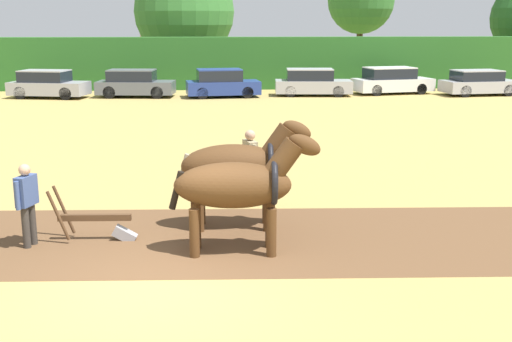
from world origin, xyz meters
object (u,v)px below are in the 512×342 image
(parked_car_far_left, at_px, (48,85))
(parked_car_center_right, at_px, (392,81))
(farmer_at_plow, at_px, (27,200))
(tree_center_left, at_px, (361,1))
(parked_car_right, at_px, (479,83))
(draft_horse_lead_right, at_px, (239,166))
(plow, at_px, (102,224))
(tree_left, at_px, (184,12))
(draft_horse_lead_left, at_px, (239,185))
(parked_car_left, at_px, (135,84))
(parked_car_center_left, at_px, (222,84))
(parked_car_center, at_px, (312,83))
(farmer_beside_team, at_px, (250,161))

(parked_car_far_left, bearing_deg, parked_car_center_right, 14.05)
(parked_car_center_right, bearing_deg, farmer_at_plow, -130.13)
(tree_center_left, distance_m, parked_car_right, 12.60)
(parked_car_center_right, bearing_deg, draft_horse_lead_right, -123.41)
(plow, bearing_deg, tree_left, 91.92)
(draft_horse_lead_left, distance_m, farmer_at_plow, 3.94)
(parked_car_left, bearing_deg, plow, -79.67)
(parked_car_center_right, bearing_deg, plow, -128.05)
(farmer_at_plow, bearing_deg, tree_center_left, 86.67)
(farmer_at_plow, xyz_separation_m, parked_car_far_left, (-5.53, 24.04, -0.17))
(draft_horse_lead_left, xyz_separation_m, farmer_at_plow, (-3.88, 0.58, -0.36))
(draft_horse_lead_left, height_order, plow, draft_horse_lead_left)
(parked_car_left, distance_m, parked_car_right, 19.26)
(parked_car_left, relative_size, parked_car_center_left, 1.04)
(farmer_at_plow, height_order, parked_car_far_left, farmer_at_plow)
(plow, xyz_separation_m, parked_car_far_left, (-6.81, 23.79, 0.41))
(tree_left, height_order, draft_horse_lead_left, tree_left)
(parked_car_center_left, height_order, parked_car_center, parked_car_center_left)
(tree_center_left, relative_size, farmer_at_plow, 5.03)
(tree_left, xyz_separation_m, draft_horse_lead_right, (2.41, -33.25, -3.45))
(farmer_at_plow, height_order, parked_car_left, farmer_at_plow)
(parked_car_left, bearing_deg, draft_horse_lead_right, -73.16)
(parked_car_far_left, xyz_separation_m, parked_car_center_right, (19.22, 0.80, 0.00))
(plow, bearing_deg, parked_car_far_left, 108.31)
(draft_horse_lead_right, height_order, parked_car_far_left, draft_horse_lead_right)
(parked_car_left, bearing_deg, farmer_beside_team, -71.51)
(farmer_at_plow, distance_m, parked_car_far_left, 24.67)
(parked_car_center_right, bearing_deg, parked_car_center, 176.90)
(plow, bearing_deg, parked_car_center_left, 85.92)
(tree_left, bearing_deg, parked_car_far_left, -125.02)
(farmer_beside_team, xyz_separation_m, parked_car_center_left, (-0.32, 21.29, -0.27))
(tree_left, height_order, parked_car_center_right, tree_left)
(plow, height_order, farmer_beside_team, farmer_beside_team)
(draft_horse_lead_right, bearing_deg, tree_left, 96.48)
(draft_horse_lead_left, xyz_separation_m, parked_car_center_left, (0.05, 24.36, -0.51))
(tree_center_left, distance_m, farmer_at_plow, 37.53)
(draft_horse_lead_left, distance_m, parked_car_left, 25.18)
(farmer_at_plow, xyz_separation_m, parked_car_left, (-0.87, 24.15, -0.17))
(tree_left, relative_size, parked_car_far_left, 1.86)
(tree_left, height_order, parked_car_center_left, tree_left)
(farmer_beside_team, relative_size, parked_car_left, 0.40)
(farmer_at_plow, relative_size, parked_car_right, 0.36)
(tree_center_left, height_order, farmer_beside_team, tree_center_left)
(tree_left, distance_m, farmer_beside_team, 31.95)
(plow, relative_size, farmer_at_plow, 1.04)
(tree_left, relative_size, parked_car_center_right, 1.72)
(parked_car_center, distance_m, parked_car_center_right, 4.76)
(farmer_beside_team, bearing_deg, parked_car_left, 87.84)
(tree_center_left, height_order, parked_car_right, tree_center_left)
(draft_horse_lead_right, relative_size, parked_car_right, 0.62)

